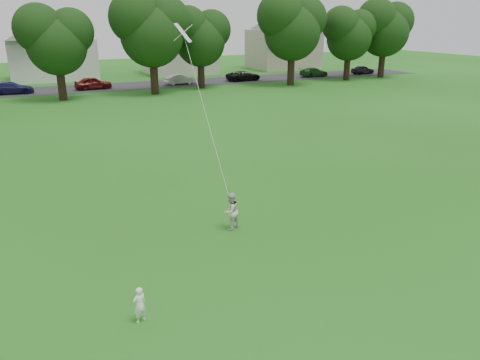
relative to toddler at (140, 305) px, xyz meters
name	(u,v)px	position (x,y,z in m)	size (l,w,h in m)	color
ground	(204,292)	(1.84, 0.56, -0.47)	(160.00, 160.00, 0.00)	#215713
street	(63,90)	(1.84, 42.56, -0.47)	(90.00, 7.00, 0.01)	#2D2D30
toddler	(140,305)	(0.00, 0.00, 0.00)	(0.35, 0.23, 0.95)	white
older_boy	(231,211)	(4.13, 3.96, 0.20)	(0.65, 0.51, 1.34)	silver
kite	(206,114)	(4.07, 6.07, 3.25)	(0.93, 2.64, 6.95)	white
tree_row	(89,28)	(4.30, 36.27, 5.71)	(81.59, 8.06, 10.08)	black
parked_cars	(96,84)	(5.16, 41.56, 0.12)	(72.64, 2.18, 1.28)	black
house_row	(52,39)	(2.02, 52.56, 4.27)	(77.30, 14.03, 10.06)	white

